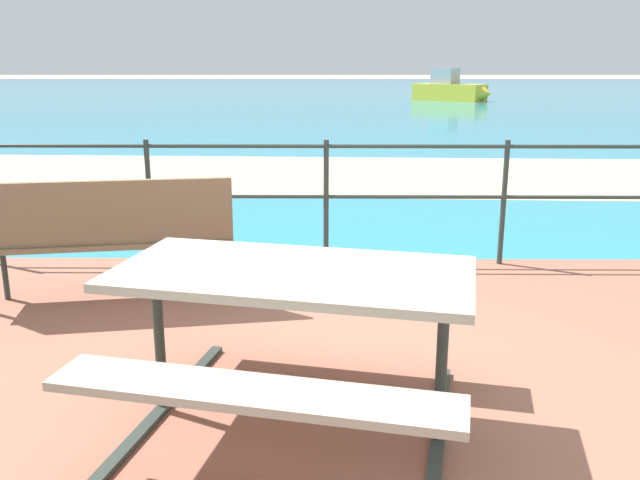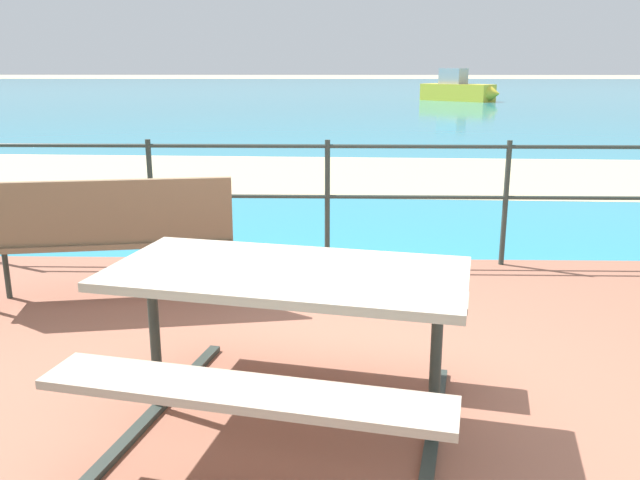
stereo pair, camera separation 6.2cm
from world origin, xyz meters
name	(u,v)px [view 2 (the right image)]	position (x,y,z in m)	size (l,w,h in m)	color
ground_plane	(319,419)	(0.00, 0.00, 0.00)	(240.00, 240.00, 0.00)	tan
patio_paving	(319,414)	(0.00, 0.00, 0.03)	(6.40, 5.20, 0.06)	#935B47
sea_water	(336,93)	(0.00, 40.00, 0.01)	(90.00, 90.00, 0.01)	teal
beach_strip	(332,174)	(0.00, 7.54, 0.01)	(54.00, 3.97, 0.01)	tan
picnic_table	(287,306)	(-0.14, -0.17, 0.65)	(1.82, 1.71, 0.77)	tan
park_bench	(108,229)	(-1.49, 1.44, 0.60)	(1.75, 0.71, 0.91)	#7A6047
railing_fence	(327,186)	(0.00, 2.47, 0.73)	(5.94, 0.04, 1.05)	#2D3833
boat_near	(459,90)	(5.98, 30.14, 0.54)	(3.69, 3.38, 1.55)	yellow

